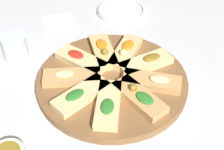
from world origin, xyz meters
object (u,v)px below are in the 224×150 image
object	(u,v)px
serving_board	(112,81)
plate_left	(121,11)
water_glass	(15,48)
napkin_stack	(59,24)

from	to	relation	value
serving_board	plate_left	bearing A→B (deg)	170.58
plate_left	water_glass	distance (m)	0.43
plate_left	water_glass	size ratio (longest dim) A/B	2.28
plate_left	water_glass	world-z (taller)	water_glass
water_glass	serving_board	bearing A→B (deg)	64.10
serving_board	napkin_stack	world-z (taller)	serving_board
napkin_stack	serving_board	bearing A→B (deg)	27.41
serving_board	plate_left	world-z (taller)	serving_board
water_glass	napkin_stack	distance (m)	0.22
plate_left	water_glass	bearing A→B (deg)	-54.29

